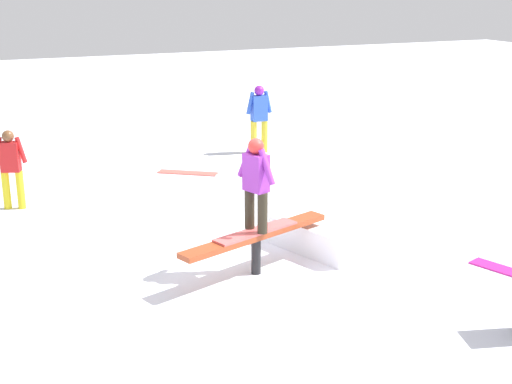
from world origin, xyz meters
TOP-DOWN VIEW (x-y plane):
  - ground_plane at (0.00, 0.00)m, footprint 60.00×60.00m
  - rail_feature at (0.00, 0.00)m, footprint 2.54×1.12m
  - snow_kicker_ramp at (-1.76, -0.61)m, footprint 2.19×2.01m
  - main_rider_on_rail at (0.00, 0.00)m, footprint 1.41×0.73m
  - bystander_red at (2.89, -4.53)m, footprint 0.60×0.31m
  - bystander_blue at (-3.00, -6.72)m, footprint 0.67×0.24m
  - loose_snowboard_coral at (-0.80, -5.59)m, footprint 1.23×0.98m

SIDE VIEW (x-z plane):
  - ground_plane at x=0.00m, z-range 0.00..0.00m
  - loose_snowboard_coral at x=-0.80m, z-range 0.00..0.02m
  - snow_kicker_ramp at x=-1.76m, z-range 0.00..0.46m
  - rail_feature at x=0.00m, z-range 0.23..0.86m
  - bystander_red at x=2.89m, z-range 0.09..1.56m
  - bystander_blue at x=-3.00m, z-range 0.10..1.73m
  - main_rider_on_rail at x=0.00m, z-range 0.63..1.99m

